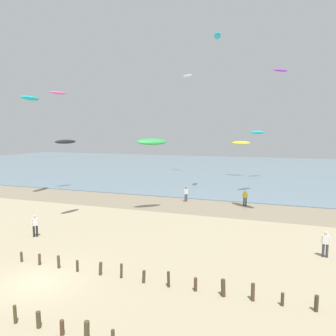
{
  "coord_description": "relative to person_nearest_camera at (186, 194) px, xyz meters",
  "views": [
    {
      "loc": [
        12.21,
        -13.33,
        7.97
      ],
      "look_at": [
        3.53,
        10.71,
        5.18
      ],
      "focal_mm": 34.69,
      "sensor_mm": 36.0,
      "label": 1
    }
  ],
  "objects": [
    {
      "name": "kite_aloft_1",
      "position": [
        9.51,
        18.84,
        16.69
      ],
      "size": [
        2.7,
        2.56,
        0.68
      ],
      "primitive_type": "ellipsoid",
      "rotation": [
        -0.31,
        0.0,
        3.87
      ],
      "color": "purple"
    },
    {
      "name": "kite_aloft_7",
      "position": [
        -18.6,
        -3.76,
        11.2
      ],
      "size": [
        1.46,
        3.4,
        0.53
      ],
      "primitive_type": "ellipsoid",
      "rotation": [
        0.0,
        0.0,
        1.7
      ],
      "color": "#19B2B7"
    },
    {
      "name": "kite_aloft_3",
      "position": [
        -8.05,
        -11.12,
        6.24
      ],
      "size": [
        1.2,
        2.43,
        0.37
      ],
      "primitive_type": "ellipsoid",
      "rotation": [
        -0.0,
        0.0,
        1.37
      ],
      "color": "black"
    },
    {
      "name": "sea",
      "position": [
        -1.58,
        36.54,
        -0.87
      ],
      "size": [
        160.0,
        70.0,
        0.1
      ],
      "primitive_type": "cube",
      "color": "slate",
      "rests_on": "ground"
    },
    {
      "name": "person_by_waterline",
      "position": [
        13.3,
        -13.24,
        0.0
      ],
      "size": [
        0.57,
        0.23,
        1.71
      ],
      "color": "#383842",
      "rests_on": "ground"
    },
    {
      "name": "kite_aloft_8",
      "position": [
        7.25,
        7.57,
        7.1
      ],
      "size": [
        2.13,
        2.66,
        0.46
      ],
      "primitive_type": "ellipsoid",
      "rotation": [
        0.05,
        0.0,
        1.0
      ],
      "color": "#19B2B7"
    },
    {
      "name": "person_nearest_camera",
      "position": [
        0.0,
        0.0,
        0.0
      ],
      "size": [
        0.39,
        0.48,
        1.71
      ],
      "color": "#4C4C56",
      "rests_on": "ground"
    },
    {
      "name": "kite_aloft_4",
      "position": [
        -1.68,
        -6.16,
        6.17
      ],
      "size": [
        3.05,
        2.89,
        0.9
      ],
      "primitive_type": "ellipsoid",
      "rotation": [
        -0.48,
        0.0,
        3.87
      ],
      "color": "green"
    },
    {
      "name": "kite_aloft_6",
      "position": [
        -17.21,
        -0.35,
        12.18
      ],
      "size": [
        1.63,
        2.43,
        0.49
      ],
      "primitive_type": "ellipsoid",
      "rotation": [
        -0.17,
        0.0,
        4.31
      ],
      "color": "#E54C99"
    },
    {
      "name": "person_mid_beach",
      "position": [
        6.71,
        0.12,
        0.0
      ],
      "size": [
        0.56,
        0.29,
        1.71
      ],
      "color": "#383842",
      "rests_on": "ground"
    },
    {
      "name": "ground_plane",
      "position": [
        -1.58,
        -22.26,
        -0.92
      ],
      "size": [
        160.0,
        160.0,
        0.0
      ],
      "primitive_type": "plane",
      "color": "tan"
    },
    {
      "name": "kite_aloft_0",
      "position": [
        2.35,
        5.17,
        18.83
      ],
      "size": [
        1.16,
        2.55,
        0.63
      ],
      "primitive_type": "ellipsoid",
      "rotation": [
        -0.34,
        0.0,
        1.69
      ],
      "color": "#19B2B7"
    },
    {
      "name": "kite_aloft_10",
      "position": [
        3.25,
        22.87,
        5.25
      ],
      "size": [
        3.3,
        1.37,
        0.86
      ],
      "primitive_type": "ellipsoid",
      "rotation": [
        -0.38,
        0.0,
        3.07
      ],
      "color": "yellow"
    },
    {
      "name": "person_right_flank",
      "position": [
        -7.19,
        -16.26,
        0.0
      ],
      "size": [
        0.4,
        0.46,
        1.71
      ],
      "color": "#232328",
      "rests_on": "ground"
    },
    {
      "name": "kite_aloft_5",
      "position": [
        -6.88,
        23.33,
        17.47
      ],
      "size": [
        2.59,
        2.06,
        0.45
      ],
      "primitive_type": "ellipsoid",
      "rotation": [
        -0.06,
        0.0,
        5.72
      ],
      "color": "white"
    },
    {
      "name": "wet_sand_strip",
      "position": [
        -1.58,
        -2.11,
        -0.91
      ],
      "size": [
        120.0,
        7.3,
        0.01
      ],
      "primitive_type": "cube",
      "color": "gray",
      "rests_on": "ground"
    },
    {
      "name": "groyne_near",
      "position": [
        5.76,
        -20.43,
        -0.53
      ],
      "size": [
        18.24,
        0.36,
        0.92
      ],
      "color": "#473828",
      "rests_on": "ground"
    },
    {
      "name": "groyne_foreground",
      "position": [
        2.83,
        -25.65,
        -0.56
      ],
      "size": [
        14.03,
        0.32,
        0.83
      ],
      "color": "#47322A",
      "rests_on": "ground"
    }
  ]
}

